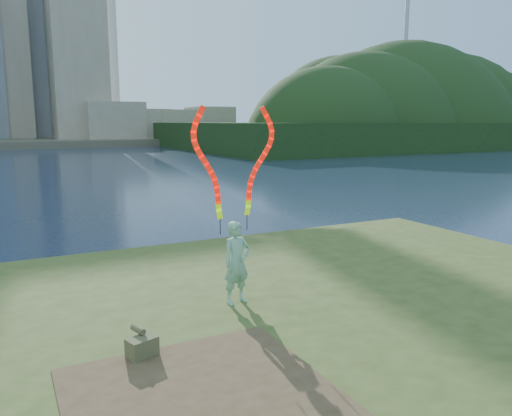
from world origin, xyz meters
TOP-DOWN VIEW (x-y plane):
  - ground at (0.00, 0.00)m, footprint 320.00×320.00m
  - grassy_knoll at (0.00, -2.30)m, footprint 20.00×18.00m
  - dirt_patch at (-2.20, -3.20)m, footprint 3.20×3.00m
  - far_shore at (0.00, 95.00)m, footprint 320.00×40.00m
  - wooded_hill at (59.57, 59.96)m, footprint 78.00×50.00m
  - woman_with_ribbons at (-0.45, -0.44)m, footprint 1.98×0.58m
  - canvas_bag at (-2.59, -1.85)m, footprint 0.48×0.54m

SIDE VIEW (x-z plane):
  - ground at x=0.00m, z-range 0.00..0.00m
  - wooded_hill at x=59.57m, z-range -31.34..31.66m
  - grassy_knoll at x=0.00m, z-range -0.06..0.74m
  - far_shore at x=0.00m, z-range 0.00..1.20m
  - dirt_patch at x=-2.20m, z-range 0.80..0.82m
  - canvas_bag at x=-2.59m, z-range 0.77..1.16m
  - woman_with_ribbons at x=-0.45m, z-range 0.26..4.20m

